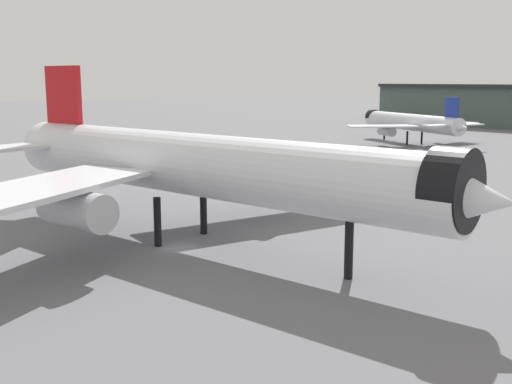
# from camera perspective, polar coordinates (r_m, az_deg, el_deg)

# --- Properties ---
(ground) EXTENTS (900.00, 900.00, 0.00)m
(ground) POSITION_cam_1_polar(r_m,az_deg,el_deg) (65.78, -7.28, -5.15)
(ground) COLOR slate
(airliner_near_gate) EXTENTS (65.59, 59.07, 19.19)m
(airliner_near_gate) POSITION_cam_1_polar(r_m,az_deg,el_deg) (65.59, -5.48, 2.39)
(airliner_near_gate) COLOR silver
(airliner_near_gate) RESTS_ON ground
(airliner_far_taxiway) EXTENTS (44.23, 39.33, 13.11)m
(airliner_far_taxiway) POSITION_cam_1_polar(r_m,az_deg,el_deg) (175.50, 14.15, 6.23)
(airliner_far_taxiway) COLOR silver
(airliner_far_taxiway) RESTS_ON ground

